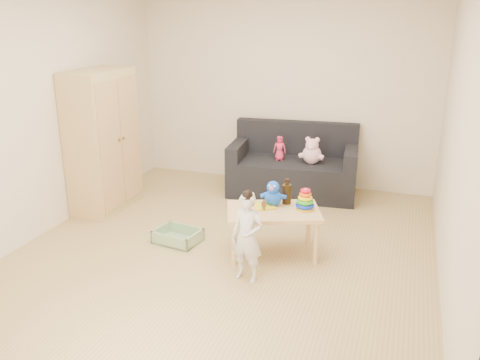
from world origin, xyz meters
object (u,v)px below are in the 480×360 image
(toddler, at_px, (247,238))
(sofa, at_px, (293,177))
(wardrobe, at_px, (103,141))
(play_table, at_px, (273,232))

(toddler, bearing_deg, sofa, 101.58)
(wardrobe, relative_size, sofa, 1.03)
(play_table, xyz_separation_m, toddler, (-0.09, -0.55, 0.17))
(wardrobe, xyz_separation_m, toddler, (2.14, -1.13, -0.43))
(play_table, distance_m, toddler, 0.58)
(sofa, distance_m, toddler, 2.32)
(play_table, bearing_deg, toddler, -98.84)
(wardrobe, distance_m, sofa, 2.41)
(play_table, relative_size, toddler, 1.11)
(toddler, bearing_deg, play_table, 89.66)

